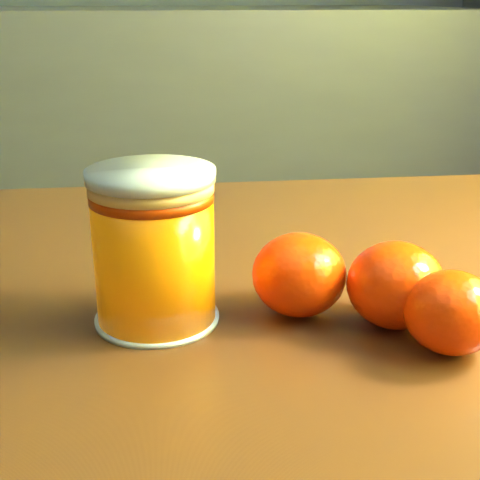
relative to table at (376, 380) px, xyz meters
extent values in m
cube|color=#583016|center=(0.00, 0.00, 0.07)|extent=(0.95, 0.67, 0.04)
cylinder|color=orange|center=(-0.19, -0.04, 0.14)|extent=(0.09, 0.09, 0.10)
cylinder|color=#FFBD68|center=(-0.19, -0.04, 0.19)|extent=(0.09, 0.09, 0.01)
cylinder|color=silver|center=(-0.19, -0.04, 0.20)|extent=(0.09, 0.09, 0.01)
ellipsoid|color=#FF3705|center=(-0.08, -0.04, 0.12)|extent=(0.09, 0.09, 0.06)
ellipsoid|color=#FF3705|center=(-0.02, -0.07, 0.12)|extent=(0.09, 0.09, 0.06)
ellipsoid|color=#FF3705|center=(0.01, -0.11, 0.12)|extent=(0.08, 0.08, 0.06)
camera|label=1|loc=(-0.18, -0.48, 0.31)|focal=50.00mm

